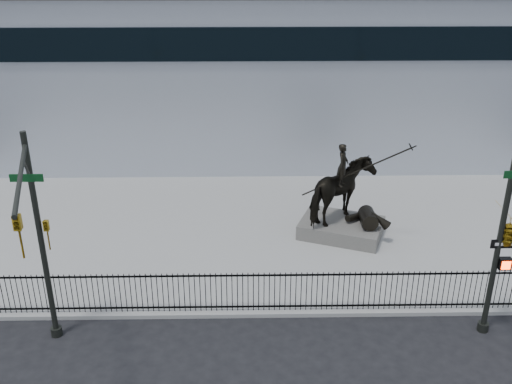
{
  "coord_description": "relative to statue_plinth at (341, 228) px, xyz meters",
  "views": [
    {
      "loc": [
        -0.77,
        -15.77,
        12.37
      ],
      "look_at": [
        -0.39,
        6.0,
        2.45
      ],
      "focal_mm": 42.0,
      "sensor_mm": 36.0,
      "label": 1
    }
  ],
  "objects": [
    {
      "name": "traffic_signal_left",
      "position": [
        -9.99,
        -7.25,
        3.57
      ],
      "size": [
        1.52,
        4.84,
        7.0
      ],
      "color": "black",
      "rests_on": "ground"
    },
    {
      "name": "picket_fence",
      "position": [
        -3.24,
        -5.38,
        0.44
      ],
      "size": [
        22.1,
        0.1,
        1.5
      ],
      "color": "black",
      "rests_on": "plaza"
    },
    {
      "name": "statue_plinth",
      "position": [
        0.0,
        0.0,
        0.0
      ],
      "size": [
        3.94,
        3.34,
        0.63
      ],
      "primitive_type": "cube",
      "rotation": [
        0.0,
        0.0,
        -0.37
      ],
      "color": "#575550",
      "rests_on": "plaza"
    },
    {
      "name": "building",
      "position": [
        -3.24,
        13.37,
        4.04
      ],
      "size": [
        44.0,
        14.0,
        9.0
      ],
      "primitive_type": "cube",
      "color": "silver",
      "rests_on": "ground"
    },
    {
      "name": "equestrian_statue",
      "position": [
        0.06,
        -0.02,
        1.62
      ],
      "size": [
        4.02,
        3.27,
        3.63
      ],
      "rotation": [
        0.0,
        0.0,
        -0.37
      ],
      "color": "black",
      "rests_on": "statue_plinth"
    },
    {
      "name": "ground",
      "position": [
        -3.24,
        -6.63,
        -0.46
      ],
      "size": [
        120.0,
        120.0,
        0.0
      ],
      "primitive_type": "plane",
      "color": "black",
      "rests_on": "ground"
    },
    {
      "name": "plaza",
      "position": [
        -3.24,
        0.37,
        -0.39
      ],
      "size": [
        30.0,
        12.0,
        0.15
      ],
      "primitive_type": "cube",
      "color": "#9C9C9A",
      "rests_on": "ground"
    }
  ]
}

